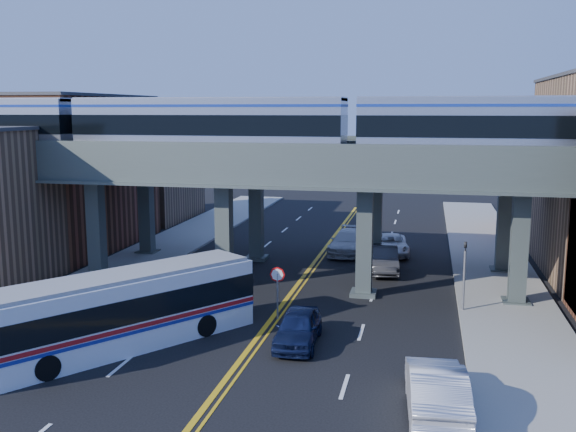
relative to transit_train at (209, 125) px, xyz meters
name	(u,v)px	position (x,y,z in m)	size (l,w,h in m)	color
ground	(256,340)	(4.77, -8.00, -9.26)	(120.00, 120.00, 0.00)	black
sidewalk_west	(122,270)	(-6.73, 2.00, -9.18)	(5.00, 70.00, 0.16)	gray
sidewalk_east	(502,292)	(16.27, 2.00, -9.18)	(5.00, 70.00, 0.16)	gray
building_west_b	(69,173)	(-13.73, 8.00, -3.76)	(8.00, 14.00, 11.00)	brown
building_west_c	(145,176)	(-13.73, 21.00, -5.26)	(8.00, 10.00, 8.00)	#8E6749
building_east_c	(570,180)	(23.27, 21.00, -4.76)	(8.00, 10.00, 9.00)	brown
elevated_viaduct_near	(293,177)	(4.77, 0.00, -2.79)	(52.00, 3.60, 7.40)	#444F4B
elevated_viaduct_far	(315,166)	(4.77, 7.00, -2.79)	(52.00, 3.60, 7.40)	#444F4B
transit_train	(209,125)	(0.00, 0.00, 0.00)	(47.03, 2.95, 3.44)	black
stop_sign	(277,284)	(5.07, -5.00, -7.50)	(0.76, 0.09, 2.63)	slate
traffic_signal	(465,268)	(13.97, -2.00, -6.96)	(0.15, 0.18, 4.10)	slate
transit_bus	(124,311)	(-0.53, -10.01, -7.66)	(9.25, 11.35, 3.11)	white
car_lane_a	(298,328)	(6.71, -8.10, -8.50)	(1.78, 4.43, 1.51)	#0F1738
car_lane_b	(384,259)	(9.47, 5.51, -8.44)	(1.73, 4.95, 1.63)	#333336
car_lane_c	(391,244)	(9.65, 10.67, -8.57)	(2.29, 4.96, 1.38)	white
car_lane_d	(348,242)	(6.63, 10.35, -8.45)	(2.26, 5.57, 1.62)	silver
car_parked_curb	(436,390)	(12.54, -13.52, -8.37)	(1.87, 5.37, 1.77)	silver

